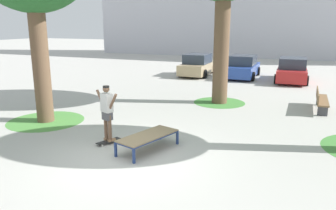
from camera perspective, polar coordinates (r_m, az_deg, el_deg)
name	(u,v)px	position (r m, az deg, el deg)	size (l,w,h in m)	color
ground_plane	(126,158)	(9.16, -7.21, -9.07)	(120.00, 120.00, 0.00)	#B7B5AD
skate_box	(148,136)	(9.51, -3.47, -5.43)	(1.28, 2.04, 0.46)	navy
skateboard	(108,141)	(10.28, -10.21, -6.12)	(0.48, 0.82, 0.09)	black
skater	(107,109)	(9.99, -10.44, -0.75)	(0.96, 0.44, 1.69)	brown
grass_patch_near_left	(46,121)	(13.25, -20.23, -2.56)	(2.79, 2.79, 0.01)	#519342
grass_patch_mid_back	(219,102)	(15.49, 8.80, 0.43)	(2.35, 2.35, 0.01)	#47893D
car_tan	(198,65)	(23.62, 5.15, 6.81)	(1.96, 4.22, 1.50)	tan
car_blue	(243,67)	(23.02, 12.75, 6.34)	(1.93, 4.21, 1.50)	#28479E
car_red	(292,71)	(22.25, 20.54, 5.56)	(2.02, 4.25, 1.50)	red
park_bench	(321,100)	(15.31, 24.81, 0.85)	(0.44, 2.40, 0.83)	brown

